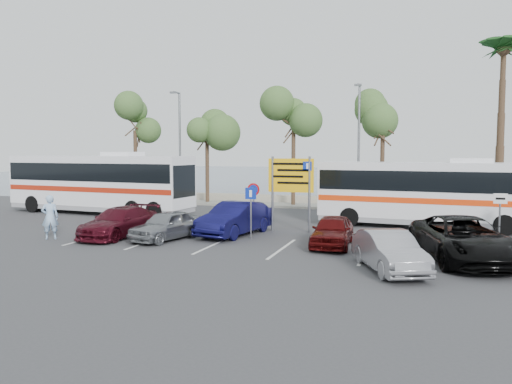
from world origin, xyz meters
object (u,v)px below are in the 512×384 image
(street_lamp_left, at_px, (179,141))
(car_maroon, at_px, (119,222))
(car_blue, at_px, (235,219))
(suv_black, at_px, (464,239))
(car_silver_a, at_px, (167,225))
(coach_bus_left, at_px, (99,185))
(direction_sign, at_px, (291,181))
(car_red, at_px, (332,231))
(street_lamp_right, at_px, (359,140))
(pedestrian_near, at_px, (50,217))
(car_silver_b, at_px, (389,251))
(coach_bus_right, at_px, (433,196))

(street_lamp_left, relative_size, car_maroon, 1.76)
(car_blue, bearing_deg, suv_black, -5.62)
(car_silver_a, bearing_deg, coach_bus_left, 153.67)
(direction_sign, height_order, car_red, direction_sign)
(street_lamp_right, xyz_separation_m, car_silver_a, (-6.60, -14.09, -3.96))
(car_blue, relative_size, pedestrian_near, 2.37)
(direction_sign, relative_size, suv_black, 0.65)
(car_maroon, bearing_deg, car_silver_b, -11.28)
(street_lamp_right, relative_size, car_red, 2.16)
(coach_bus_left, distance_m, coach_bus_right, 19.50)
(car_maroon, xyz_separation_m, pedestrian_near, (-2.51, -1.46, 0.31))
(street_lamp_right, distance_m, car_maroon, 17.15)
(car_silver_a, xyz_separation_m, pedestrian_near, (-4.91, -1.43, 0.34))
(street_lamp_left, xyz_separation_m, car_blue, (8.80, -12.02, -3.84))
(car_blue, distance_m, car_silver_b, 8.68)
(coach_bus_left, bearing_deg, street_lamp_left, 74.10)
(street_lamp_right, height_order, car_maroon, street_lamp_right)
(coach_bus_left, height_order, suv_black, coach_bus_left)
(street_lamp_left, xyz_separation_m, suv_black, (18.30, -14.79, -3.82))
(street_lamp_right, distance_m, car_silver_a, 16.05)
(car_red, distance_m, pedestrian_near, 12.20)
(direction_sign, bearing_deg, coach_bus_left, 165.75)
(car_red, relative_size, suv_black, 0.66)
(car_red, xyz_separation_m, pedestrian_near, (-12.01, -2.11, 0.34))
(direction_sign, xyz_separation_m, car_red, (2.50, -3.09, -1.80))
(car_silver_b, distance_m, pedestrian_near, 14.50)
(car_blue, relative_size, car_maroon, 1.02)
(street_lamp_right, relative_size, car_silver_b, 2.07)
(direction_sign, distance_m, car_silver_a, 6.21)
(coach_bus_right, xyz_separation_m, car_maroon, (-13.50, -7.04, -0.97))
(direction_sign, bearing_deg, car_maroon, -151.93)
(direction_sign, height_order, car_maroon, direction_sign)
(car_red, bearing_deg, car_blue, 161.74)
(coach_bus_left, height_order, pedestrian_near, coach_bus_left)
(direction_sign, bearing_deg, coach_bus_right, 26.95)
(coach_bus_left, height_order, coach_bus_right, coach_bus_left)
(car_maroon, distance_m, pedestrian_near, 2.93)
(car_silver_a, bearing_deg, suv_black, 10.37)
(car_maroon, bearing_deg, coach_bus_left, 133.15)
(car_silver_a, distance_m, suv_black, 11.92)
(car_maroon, height_order, car_red, car_maroon)
(car_silver_a, xyz_separation_m, car_red, (7.10, 0.67, -0.00))
(car_silver_b, bearing_deg, car_maroon, 142.41)
(direction_sign, xyz_separation_m, car_silver_a, (-4.60, -3.76, -1.79))
(direction_sign, relative_size, car_blue, 0.78)
(suv_black, bearing_deg, car_red, 148.47)
(street_lamp_right, relative_size, car_maroon, 1.76)
(car_silver_a, height_order, car_silver_b, car_silver_b)
(street_lamp_left, bearing_deg, direction_sign, -43.17)
(car_blue, height_order, pedestrian_near, pedestrian_near)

